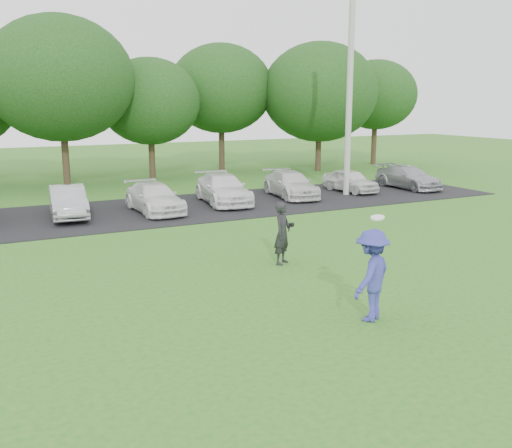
{
  "coord_description": "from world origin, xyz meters",
  "views": [
    {
      "loc": [
        -6.39,
        -9.28,
        4.4
      ],
      "look_at": [
        0.0,
        3.5,
        1.3
      ],
      "focal_mm": 40.0,
      "sensor_mm": 36.0,
      "label": 1
    }
  ],
  "objects": [
    {
      "name": "ground",
      "position": [
        0.0,
        0.0,
        0.0
      ],
      "size": [
        100.0,
        100.0,
        0.0
      ],
      "primitive_type": "plane",
      "color": "#276D1F",
      "rests_on": "ground"
    },
    {
      "name": "parking_lot",
      "position": [
        0.0,
        13.0,
        0.01
      ],
      "size": [
        32.0,
        6.5,
        0.03
      ],
      "primitive_type": "cube",
      "color": "black",
      "rests_on": "ground"
    },
    {
      "name": "utility_pole",
      "position": [
        9.4,
        12.72,
        4.84
      ],
      "size": [
        0.28,
        0.28,
        9.67
      ],
      "primitive_type": "cylinder",
      "color": "#ADAEA8",
      "rests_on": "ground"
    },
    {
      "name": "frisbee_player",
      "position": [
        0.63,
        -0.47,
        0.95
      ],
      "size": [
        1.41,
        1.2,
        2.21
      ],
      "color": "#373A9C",
      "rests_on": "ground"
    },
    {
      "name": "camera_bystander",
      "position": [
        1.02,
        3.93,
        0.86
      ],
      "size": [
        0.75,
        0.71,
        1.72
      ],
      "color": "black",
      "rests_on": "ground"
    },
    {
      "name": "parked_cars",
      "position": [
        -0.07,
        13.13,
        0.61
      ],
      "size": [
        28.95,
        4.83,
        1.24
      ],
      "color": "slate",
      "rests_on": "parking_lot"
    },
    {
      "name": "tree_row",
      "position": [
        1.51,
        22.76,
        4.91
      ],
      "size": [
        42.39,
        9.85,
        8.64
      ],
      "color": "#38281C",
      "rests_on": "ground"
    }
  ]
}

